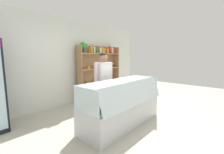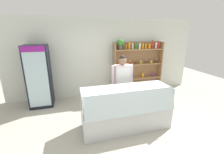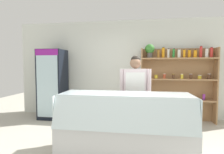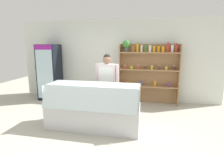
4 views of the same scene
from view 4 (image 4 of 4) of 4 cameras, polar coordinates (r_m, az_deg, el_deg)
The scene contains 6 objects.
ground_plane at distance 4.17m, azimuth -4.71°, elevation -16.08°, with size 12.00×12.00×0.00m, color #B7B2A3.
back_wall at distance 5.97m, azimuth 1.20°, elevation 5.52°, with size 6.80×0.10×2.70m, color silver.
drinks_fridge at distance 6.36m, azimuth -19.68°, elevation 1.50°, with size 0.66×0.62×1.88m.
shelving_unit at distance 5.62m, azimuth 11.33°, elevation 2.72°, with size 1.85×0.29×2.00m.
deli_display_case at distance 4.07m, azimuth -6.18°, elevation -11.98°, with size 2.07×0.78×1.01m.
shop_clerk at distance 4.51m, azimuth -1.64°, elevation -1.00°, with size 0.61×0.25×1.64m.
Camera 4 is at (1.07, -3.58, 1.86)m, focal length 28.00 mm.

